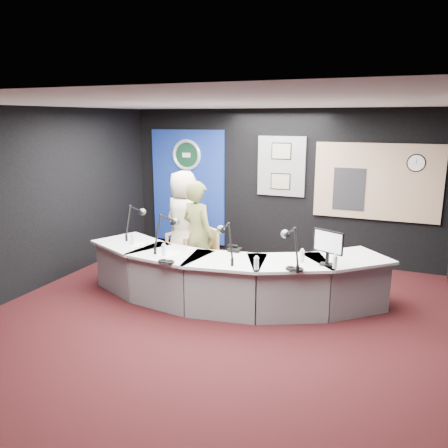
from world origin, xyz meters
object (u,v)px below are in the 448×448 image
at_px(broadcast_desk, 227,277).
at_px(armchair_right, 198,257).
at_px(armchair_left, 184,242).
at_px(person_man, 184,221).
at_px(person_woman, 198,236).

relative_size(broadcast_desk, armchair_right, 4.38).
height_order(armchair_left, person_man, person_man).
xyz_separation_m(broadcast_desk, person_woman, (-0.62, 0.31, 0.48)).
bearing_deg(broadcast_desk, armchair_left, 139.66).
height_order(armchair_left, armchair_right, armchair_right).
xyz_separation_m(armchair_right, person_woman, (0.00, 0.00, 0.34)).
distance_m(armchair_right, person_man, 1.04).
bearing_deg(armchair_left, armchair_right, -30.18).
distance_m(broadcast_desk, person_man, 1.71).
bearing_deg(person_woman, broadcast_desk, 175.24).
relative_size(broadcast_desk, armchair_left, 4.49).
distance_m(broadcast_desk, person_woman, 0.84).
distance_m(broadcast_desk, armchair_right, 0.71).
bearing_deg(broadcast_desk, person_woman, 152.95).
bearing_deg(person_man, armchair_right, 151.15).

